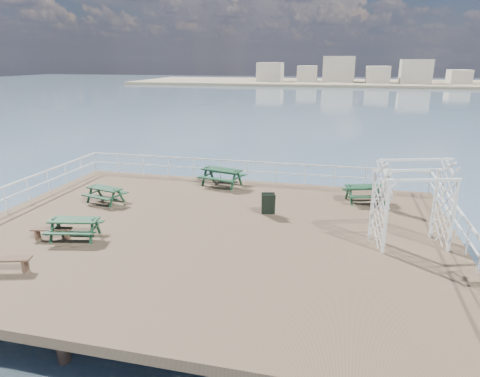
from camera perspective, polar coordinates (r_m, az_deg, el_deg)
name	(u,v)px	position (r m, az deg, el deg)	size (l,w,h in m)	color
ground	(208,234)	(16.17, -4.34, -6.06)	(18.00, 14.00, 0.30)	brown
sea_backdrop	(372,80)	(148.55, 17.13, 13.70)	(300.00, 300.00, 9.20)	#466076
railing	(224,188)	(18.15, -2.15, 0.02)	(17.77, 13.76, 1.10)	silver
picnic_table_a	(105,192)	(19.88, -17.57, -0.40)	(1.85, 1.63, 0.77)	#11311B
picnic_table_b	(222,174)	(21.47, -2.43, 2.00)	(2.30, 2.01, 0.96)	#11311B
picnic_table_c	(365,190)	(19.79, 16.38, -0.25)	(2.04, 1.81, 0.84)	#11311B
picnic_table_d	(74,224)	(16.29, -21.22, -4.48)	(1.93, 1.68, 0.82)	#11311B
flat_bench_near	(52,231)	(16.62, -23.81, -5.21)	(1.44, 0.63, 0.40)	brown
flat_bench_far	(5,262)	(14.79, -28.84, -8.53)	(1.55, 0.79, 0.44)	brown
trellis_arbor	(412,207)	(15.53, 21.91, -2.36)	(2.71, 1.96, 3.03)	silver
sandwich_board	(268,204)	(17.56, 3.80, -2.08)	(0.64, 0.54, 0.91)	black
person	(387,190)	(19.08, 19.05, -0.15)	(0.62, 0.41, 1.70)	white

